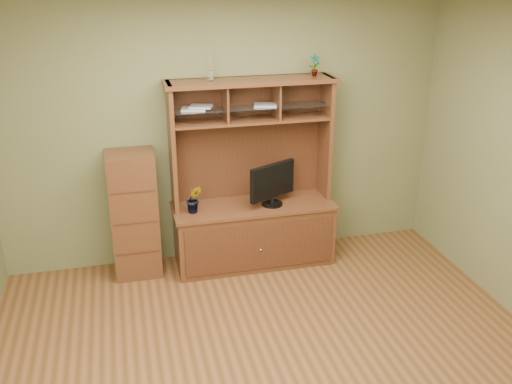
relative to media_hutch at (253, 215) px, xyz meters
name	(u,v)px	position (x,y,z in m)	size (l,w,h in m)	color
room	(280,208)	(-0.23, -1.73, 0.83)	(4.54, 4.04, 2.74)	#543418
media_hutch	(253,215)	(0.00, 0.00, 0.00)	(1.66, 0.61, 1.90)	#4E2916
monitor	(272,184)	(0.18, -0.08, 0.36)	(0.51, 0.28, 0.43)	black
orchid_plant	(194,199)	(-0.61, -0.08, 0.27)	(0.16, 0.13, 0.28)	#366121
top_plant	(314,65)	(0.63, 0.08, 1.48)	(0.11, 0.08, 0.21)	#366F27
reed_diffuser	(210,69)	(-0.39, 0.08, 1.48)	(0.05, 0.05, 0.27)	silver
magazines	(220,107)	(-0.31, 0.08, 1.13)	(0.96, 0.22, 0.04)	#AFAFB4
side_cabinet	(134,214)	(-1.19, 0.05, 0.11)	(0.45, 0.41, 1.27)	#4E2916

